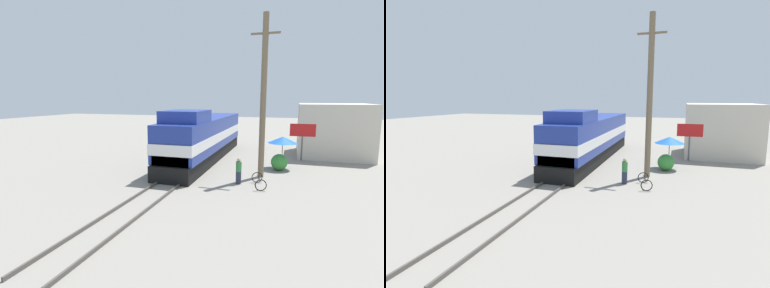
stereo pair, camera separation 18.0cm
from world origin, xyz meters
The scene contains 11 objects.
ground_plane centered at (0.00, 0.00, 0.00)m, with size 120.00×120.00×0.00m, color gray.
rail_near centered at (-0.72, 0.00, 0.07)m, with size 0.08×29.64×0.15m, color #4C4742.
rail_far centered at (0.72, 0.00, 0.07)m, with size 0.08×29.64×0.15m, color #4C4742.
locomotive centered at (0.00, 3.16, 1.89)m, with size 2.89×16.33×4.31m.
utility_pole centered at (5.07, -0.83, 5.23)m, with size 1.80×0.38×10.32m.
vendor_umbrella centered at (6.30, 2.06, 2.12)m, with size 2.12×2.12×2.36m.
billboard_sign centered at (7.75, 5.58, 2.30)m, with size 2.01×0.12×3.04m.
shrub_cluster centered at (6.14, 1.41, 0.58)m, with size 1.17×1.17×1.17m, color #388C38.
person_bystander centered at (3.95, -2.93, 0.85)m, with size 0.34×0.34×1.59m.
bicycle centered at (5.19, -3.15, 0.34)m, with size 1.03×1.81×0.66m.
building_block_distant centered at (10.39, 8.71, 2.31)m, with size 5.89×6.31×4.62m, color beige.
Camera 1 is at (6.83, -20.48, 5.17)m, focal length 28.00 mm.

